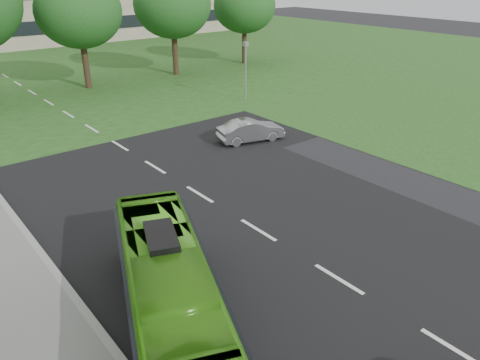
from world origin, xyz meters
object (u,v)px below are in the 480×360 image
(tree_park_e, at_px, (244,6))
(tree_park_c, at_px, (79,11))
(bus, at_px, (169,296))
(sedan, at_px, (251,130))
(tree_park_d, at_px, (172,5))
(camera_pole, at_px, (246,64))

(tree_park_e, bearing_deg, tree_park_c, -178.77)
(tree_park_c, relative_size, bus, 0.99)
(tree_park_e, relative_size, sedan, 2.15)
(tree_park_d, relative_size, sedan, 2.35)
(sedan, xyz_separation_m, camera_pole, (5.42, 7.06, 2.17))
(bus, bearing_deg, tree_park_e, 69.57)
(bus, distance_m, sedan, 15.96)
(tree_park_e, bearing_deg, sedan, -128.48)
(tree_park_e, relative_size, camera_pole, 1.92)
(sedan, distance_m, camera_pole, 9.17)
(tree_park_d, bearing_deg, camera_pole, -95.10)
(tree_park_d, distance_m, camera_pole, 12.07)
(tree_park_d, relative_size, bus, 1.02)
(camera_pole, bearing_deg, tree_park_c, 129.43)
(tree_park_e, height_order, sedan, tree_park_e)
(tree_park_e, xyz_separation_m, sedan, (-15.10, -19.00, -5.03))
(tree_park_c, relative_size, sedan, 2.30)
(tree_park_c, bearing_deg, sedan, -83.52)
(tree_park_d, height_order, tree_park_e, tree_park_d)
(sedan, relative_size, camera_pole, 0.89)
(bus, height_order, sedan, bus)
(tree_park_c, relative_size, camera_pole, 2.06)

